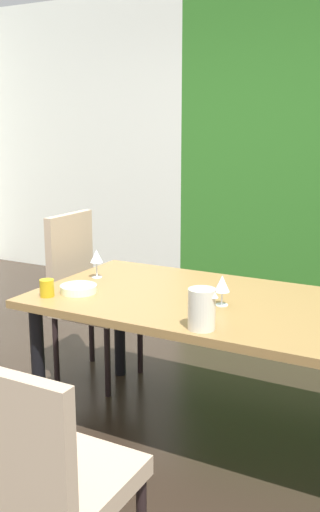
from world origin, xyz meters
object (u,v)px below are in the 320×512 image
Objects in this scene: chair_head_near at (43,476)px; chair_left_far at (86,289)px; wine_glass_near_shelf at (96,257)px; serving_bowl_north at (79,289)px; pitcher_south at (202,309)px; wine_glass_rear at (222,284)px; cup_right at (47,288)px; dining_table at (217,315)px.

chair_left_far is at bearing 121.49° from chair_head_near.
wine_glass_near_shelf is 0.86× the size of serving_bowl_north.
serving_bowl_north is 0.81m from pitcher_south.
serving_bowl_north is at bearing 166.11° from pitcher_south.
chair_head_near is 1.29m from wine_glass_rear.
wine_glass_rear reaches higher than cup_right.
cup_right is (-0.01, -0.42, -0.08)m from wine_glass_near_shelf.
serving_bowl_north is at bearing 53.26° from cup_right.
chair_left_far is (-0.98, 1.60, 0.04)m from chair_head_near.
wine_glass_rear reaches higher than dining_table.
dining_table is 1.32m from chair_head_near.
wine_glass_rear is 0.83× the size of pitcher_south.
pitcher_south is (1.10, -0.69, 0.25)m from chair_left_far.
wine_glass_rear is (1.05, -0.35, 0.26)m from chair_left_far.
chair_left_far is at bearing 161.54° from wine_glass_rear.
chair_head_near is 1.26m from cup_right.
dining_table is 0.20m from wine_glass_rear.
wine_glass_near_shelf is at bearing 47.64° from chair_left_far.
chair_left_far is at bearing 122.22° from serving_bowl_north.
chair_left_far is 5.82× the size of pitcher_south.
serving_bowl_north is at bearing -168.39° from wine_glass_rear.
cup_right is 0.88m from pitcher_south.
wine_glass_near_shelf is 0.99m from pitcher_south.
wine_glass_rear is 0.88m from cup_right.
chair_left_far reaches higher than pitcher_south.
cup_right is (0.22, -0.63, 0.20)m from chair_left_far.
wine_glass_near_shelf is 0.32m from serving_bowl_north.
chair_head_near is (-0.01, -1.31, -0.12)m from dining_table.
wine_glass_near_shelf reaches higher than cup_right.
chair_left_far is 5.50× the size of serving_bowl_north.
wine_glass_near_shelf is (0.23, -0.21, 0.28)m from chair_left_far.
cup_right is at bearing -156.36° from dining_table.
pitcher_south is (0.87, -0.48, -0.03)m from wine_glass_near_shelf.
chair_left_far reaches higher than chair_head_near.
serving_bowl_north is at bearing 121.15° from chair_head_near.
chair_left_far is at bearing 137.64° from wine_glass_near_shelf.
pitcher_south reaches higher than wine_glass_near_shelf.
pitcher_south reaches higher than serving_bowl_north.
serving_bowl_north is (-0.73, -0.15, -0.08)m from wine_glass_rear.
cup_right is 0.49× the size of pitcher_south.
cup_right is (-0.78, -0.34, 0.12)m from dining_table.
chair_left_far is 7.02× the size of wine_glass_rear.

